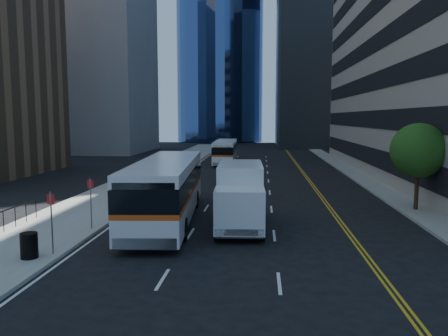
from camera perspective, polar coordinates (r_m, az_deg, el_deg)
name	(u,v)px	position (r m, az deg, el deg)	size (l,w,h in m)	color
ground	(264,248)	(19.09, 5.22, -10.33)	(160.00, 160.00, 0.00)	black
sidewalk_west	(159,172)	(44.82, -8.48, -0.50)	(5.00, 90.00, 0.15)	gray
sidewalk_east	(355,174)	(44.55, 16.72, -0.75)	(2.00, 90.00, 0.15)	gray
midrise_west	(90,43)	(76.52, -17.12, 15.29)	(18.00, 18.00, 35.00)	gray
street_tree	(419,151)	(27.87, 24.07, 2.10)	(3.20, 3.20, 5.10)	#332114
bus_front	(167,188)	(23.60, -7.45, -2.60)	(3.71, 12.96, 3.30)	silver
bus_rear	(225,151)	(52.87, 0.19, 2.22)	(2.55, 10.82, 2.78)	white
box_truck	(240,194)	(22.25, 2.11, -3.46)	(2.52, 6.68, 3.16)	silver
trash_can	(29,245)	(18.67, -24.10, -9.22)	(0.66, 0.66, 0.98)	black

